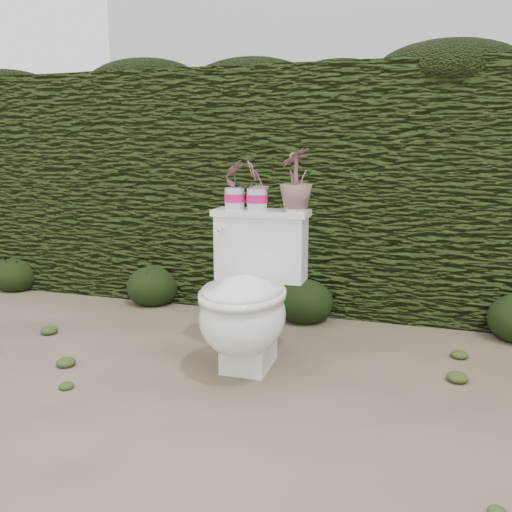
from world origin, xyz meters
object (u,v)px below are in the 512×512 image
(potted_plant_left, at_px, (235,186))
(potted_plant_center, at_px, (257,187))
(potted_plant_right, at_px, (296,181))
(toilet, at_px, (248,300))

(potted_plant_left, height_order, potted_plant_center, same)
(potted_plant_left, bearing_deg, potted_plant_center, 107.60)
(potted_plant_center, bearing_deg, potted_plant_right, 115.45)
(potted_plant_left, distance_m, potted_plant_right, 0.33)
(potted_plant_center, height_order, potted_plant_right, potted_plant_right)
(toilet, relative_size, potted_plant_center, 3.24)
(potted_plant_center, bearing_deg, toilet, 30.96)
(potted_plant_center, relative_size, potted_plant_right, 0.80)
(toilet, distance_m, potted_plant_right, 0.65)
(potted_plant_left, xyz_separation_m, potted_plant_center, (0.12, 0.00, -0.00))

